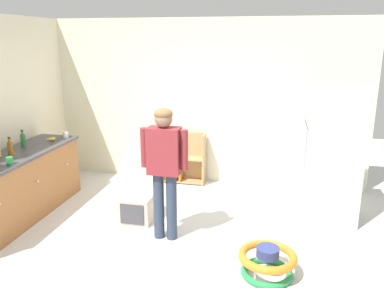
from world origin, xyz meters
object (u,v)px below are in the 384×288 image
at_px(baby_walker, 267,262).
at_px(amber_bottle, 10,148).
at_px(green_cup, 10,161).
at_px(refrigerator, 332,155).
at_px(pet_carrier, 139,206).
at_px(green_glass_bottle, 23,140).
at_px(kitchen_counter, 17,187).
at_px(banana_bunch, 52,139).
at_px(white_cup, 66,135).
at_px(bookshelf, 178,161).
at_px(standing_person, 164,162).

bearing_deg(baby_walker, amber_bottle, 169.56).
bearing_deg(green_cup, refrigerator, 18.59).
height_order(pet_carrier, green_glass_bottle, green_glass_bottle).
bearing_deg(kitchen_counter, banana_bunch, 83.73).
height_order(refrigerator, green_cup, refrigerator).
bearing_deg(refrigerator, white_cup, 179.53).
distance_m(green_glass_bottle, green_cup, 0.81).
xyz_separation_m(baby_walker, banana_bunch, (-3.24, 1.42, 0.77)).
distance_m(refrigerator, white_cup, 3.88).
xyz_separation_m(bookshelf, green_cup, (-1.54, -2.20, 0.58)).
xyz_separation_m(refrigerator, banana_bunch, (-3.99, -0.16, 0.04)).
distance_m(amber_bottle, green_glass_bottle, 0.41).
distance_m(baby_walker, green_cup, 3.22).
distance_m(banana_bunch, green_glass_bottle, 0.46).
bearing_deg(bookshelf, refrigerator, -21.24).
relative_size(bookshelf, green_glass_bottle, 3.46).
xyz_separation_m(refrigerator, pet_carrier, (-2.50, -0.60, -0.71)).
relative_size(refrigerator, green_cup, 18.74).
bearing_deg(kitchen_counter, white_cup, 78.66).
bearing_deg(amber_bottle, baby_walker, -10.44).
distance_m(standing_person, amber_bottle, 2.11).
bearing_deg(green_glass_bottle, green_cup, -66.00).
bearing_deg(kitchen_counter, baby_walker, -10.77).
distance_m(refrigerator, green_glass_bottle, 4.23).
distance_m(amber_bottle, white_cup, 1.02).
bearing_deg(banana_bunch, refrigerator, 2.24).
bearing_deg(kitchen_counter, amber_bottle, -141.42).
xyz_separation_m(standing_person, green_glass_bottle, (-2.20, 0.47, 0.02)).
relative_size(kitchen_counter, pet_carrier, 4.12).
relative_size(baby_walker, amber_bottle, 2.46).
distance_m(kitchen_counter, white_cup, 1.11).
xyz_separation_m(pet_carrier, white_cup, (-1.39, 0.63, 0.77)).
bearing_deg(baby_walker, green_cup, 174.88).
height_order(kitchen_counter, white_cup, white_cup).
height_order(kitchen_counter, amber_bottle, amber_bottle).
relative_size(kitchen_counter, green_cup, 23.95).
height_order(standing_person, white_cup, standing_person).
distance_m(refrigerator, standing_person, 2.25).
xyz_separation_m(banana_bunch, green_cup, (0.13, -1.14, 0.02)).
bearing_deg(standing_person, white_cup, 150.50).
relative_size(kitchen_counter, green_glass_bottle, 9.25).
bearing_deg(baby_walker, standing_person, 156.44).
relative_size(standing_person, baby_walker, 2.68).
height_order(banana_bunch, green_cup, green_cup).
bearing_deg(white_cup, standing_person, -29.50).
relative_size(bookshelf, banana_bunch, 5.37).
xyz_separation_m(standing_person, green_cup, (-1.87, -0.26, -0.03)).
xyz_separation_m(banana_bunch, white_cup, (0.11, 0.19, 0.02)).
distance_m(kitchen_counter, bookshelf, 2.55).
distance_m(baby_walker, green_glass_bottle, 3.68).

